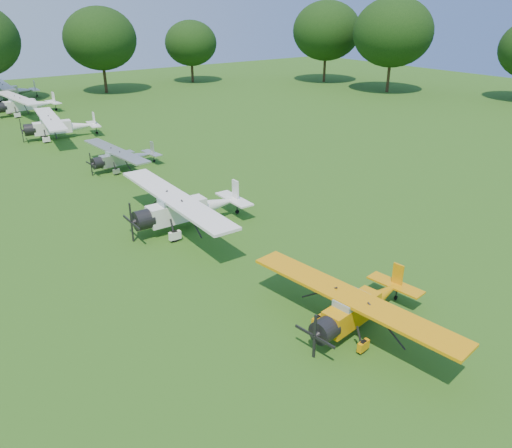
% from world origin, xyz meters
% --- Properties ---
extents(ground, '(160.00, 160.00, 0.00)m').
position_xyz_m(ground, '(0.00, 0.00, 0.00)').
color(ground, '#275615').
rests_on(ground, ground).
extents(tree_belt, '(137.36, 130.27, 14.52)m').
position_xyz_m(tree_belt, '(3.57, 0.16, 8.03)').
color(tree_belt, black).
rests_on(tree_belt, ground).
extents(aircraft_2, '(6.27, 9.95, 1.95)m').
position_xyz_m(aircraft_2, '(0.87, -8.38, 1.14)').
color(aircraft_2, orange).
rests_on(aircraft_2, ground).
extents(aircraft_3, '(7.56, 12.01, 2.37)m').
position_xyz_m(aircraft_3, '(0.01, 5.00, 1.39)').
color(aircraft_3, white).
rests_on(aircraft_3, ground).
extents(aircraft_4, '(5.92, 9.43, 1.85)m').
position_xyz_m(aircraft_4, '(1.46, 18.46, 1.08)').
color(aircraft_4, silver).
rests_on(aircraft_4, ground).
extents(aircraft_5, '(7.52, 11.94, 2.34)m').
position_xyz_m(aircraft_5, '(0.22, 31.93, 1.37)').
color(aircraft_5, white).
rests_on(aircraft_5, ground).
extents(aircraft_6, '(7.63, 12.14, 2.38)m').
position_xyz_m(aircraft_6, '(0.33, 46.30, 1.39)').
color(aircraft_6, white).
rests_on(aircraft_6, ground).
extents(aircraft_7, '(7.57, 12.03, 2.37)m').
position_xyz_m(aircraft_7, '(1.02, 58.84, 1.39)').
color(aircraft_7, silver).
rests_on(aircraft_7, ground).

